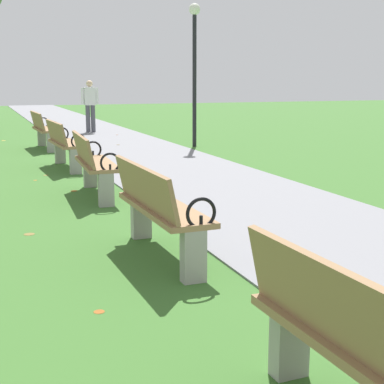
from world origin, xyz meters
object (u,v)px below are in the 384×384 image
(park_bench_6, at_px, (44,129))
(park_bench_5, at_px, (64,143))
(park_bench_3, at_px, (158,208))
(pedestrian_walking, at_px, (90,103))
(lamp_post, at_px, (195,53))
(park_bench_2, at_px, (371,354))
(park_bench_4, at_px, (93,163))

(park_bench_6, bearing_deg, park_bench_5, -90.00)
(park_bench_3, bearing_deg, pedestrian_walking, 81.85)
(park_bench_5, relative_size, lamp_post, 0.47)
(park_bench_5, height_order, park_bench_6, same)
(park_bench_5, xyz_separation_m, park_bench_6, (-0.00, 3.32, 0.00))
(park_bench_2, height_order, park_bench_4, same)
(park_bench_3, bearing_deg, park_bench_5, 90.00)
(pedestrian_walking, bearing_deg, park_bench_4, -100.63)
(park_bench_2, xyz_separation_m, park_bench_4, (0.00, 6.26, 0.00))
(park_bench_4, relative_size, lamp_post, 0.47)
(park_bench_3, distance_m, pedestrian_walking, 13.38)
(park_bench_3, relative_size, pedestrian_walking, 0.99)
(park_bench_3, height_order, park_bench_6, same)
(park_bench_6, height_order, lamp_post, lamp_post)
(park_bench_6, bearing_deg, park_bench_2, -90.00)
(park_bench_5, height_order, pedestrian_walking, pedestrian_walking)
(park_bench_4, bearing_deg, pedestrian_walking, 79.37)
(park_bench_4, xyz_separation_m, lamp_post, (3.62, 5.37, 1.82))
(park_bench_4, bearing_deg, park_bench_6, 90.00)
(park_bench_2, height_order, pedestrian_walking, pedestrian_walking)
(park_bench_5, xyz_separation_m, lamp_post, (3.62, 2.54, 1.82))
(lamp_post, bearing_deg, pedestrian_walking, 110.04)
(park_bench_4, height_order, park_bench_5, same)
(park_bench_6, distance_m, pedestrian_walking, 4.40)
(park_bench_6, relative_size, pedestrian_walking, 1.00)
(park_bench_5, bearing_deg, park_bench_6, 90.00)
(park_bench_3, distance_m, park_bench_4, 3.14)
(park_bench_5, xyz_separation_m, pedestrian_walking, (1.90, 7.26, 0.44))
(park_bench_6, xyz_separation_m, pedestrian_walking, (1.90, 3.94, 0.44))
(park_bench_2, bearing_deg, lamp_post, 72.73)
(lamp_post, bearing_deg, park_bench_6, 167.82)
(park_bench_4, bearing_deg, park_bench_3, -90.00)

